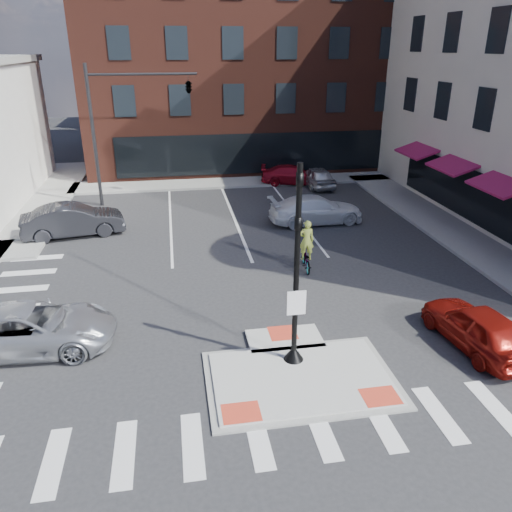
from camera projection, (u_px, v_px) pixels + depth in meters
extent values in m
plane|color=#28282B|center=(297.00, 370.00, 14.76)|extent=(120.00, 120.00, 0.00)
cube|color=gray|center=(301.00, 379.00, 14.29)|extent=(5.40, 3.60, 0.06)
cube|color=#A8A8A3|center=(301.00, 379.00, 14.28)|extent=(5.00, 3.20, 0.12)
cube|color=#A8A8A3|center=(285.00, 339.00, 16.19)|extent=(2.40, 1.40, 0.12)
cube|color=red|center=(241.00, 412.00, 12.87)|extent=(1.00, 0.80, 0.01)
cube|color=red|center=(380.00, 396.00, 13.46)|extent=(1.00, 0.80, 0.01)
cube|color=red|center=(283.00, 333.00, 16.44)|extent=(0.90, 0.90, 0.01)
cube|color=gray|center=(48.00, 198.00, 31.17)|extent=(3.00, 20.00, 0.15)
cube|color=gray|center=(454.00, 232.00, 25.49)|extent=(3.00, 24.00, 0.15)
cube|color=gray|center=(262.00, 180.00, 35.17)|extent=(26.00, 3.00, 0.15)
cube|color=#491F17|center=(241.00, 63.00, 41.35)|extent=(24.00, 18.00, 15.00)
cube|color=black|center=(260.00, 153.00, 35.40)|extent=(20.00, 0.12, 2.80)
cube|color=black|center=(481.00, 200.00, 25.04)|extent=(0.12, 16.00, 2.60)
cube|color=#A3154E|center=(473.00, 174.00, 24.41)|extent=(1.46, 3.00, 0.58)
cube|color=#A3154E|center=(417.00, 151.00, 29.85)|extent=(1.46, 3.00, 0.58)
cube|color=slate|center=(159.00, 81.00, 59.38)|extent=(10.00, 12.00, 10.00)
cube|color=brown|center=(263.00, 70.00, 62.84)|extent=(12.00, 12.00, 12.00)
cone|color=black|center=(294.00, 353.00, 14.99)|extent=(0.60, 0.60, 0.45)
cylinder|color=black|center=(297.00, 266.00, 13.87)|extent=(0.16, 0.16, 5.80)
cube|color=white|center=(296.00, 303.00, 14.19)|extent=(0.55, 0.04, 0.75)
imported|color=black|center=(299.00, 193.00, 13.06)|extent=(0.18, 0.22, 1.10)
imported|color=black|center=(298.00, 236.00, 13.52)|extent=(0.18, 0.22, 1.10)
cylinder|color=black|center=(94.00, 138.00, 28.37)|extent=(0.20, 0.20, 8.00)
cylinder|color=black|center=(142.00, 74.00, 27.51)|extent=(6.00, 0.14, 0.14)
imported|color=black|center=(188.00, 85.00, 28.13)|extent=(0.48, 2.24, 0.90)
imported|color=silver|center=(29.00, 328.00, 15.55)|extent=(5.36, 2.63, 1.47)
imported|color=maroon|center=(478.00, 327.00, 15.66)|extent=(2.14, 4.31, 1.41)
imported|color=white|center=(316.00, 209.00, 26.78)|extent=(5.13, 2.27, 1.46)
imported|color=#26272C|center=(73.00, 220.00, 24.89)|extent=(5.15, 2.60, 1.62)
imported|color=#BABDC2|center=(317.00, 177.00, 33.64)|extent=(1.86, 4.10, 1.36)
imported|color=maroon|center=(293.00, 175.00, 34.36)|extent=(4.66, 2.60, 1.28)
imported|color=#3F3F44|center=(306.00, 259.00, 21.27)|extent=(0.77, 1.78, 0.91)
imported|color=#C6DB4D|center=(307.00, 240.00, 20.93)|extent=(0.67, 0.48, 1.74)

